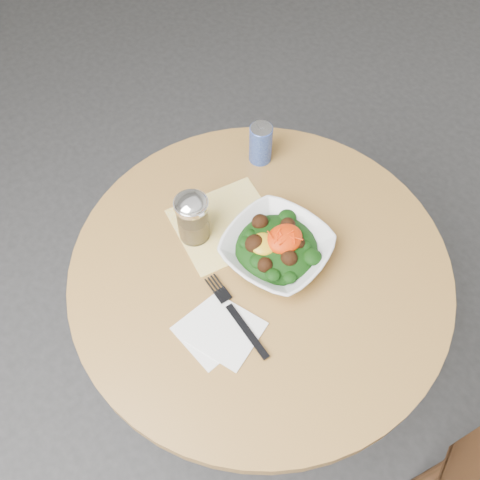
# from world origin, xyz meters

# --- Properties ---
(ground) EXTENTS (6.00, 6.00, 0.00)m
(ground) POSITION_xyz_m (0.00, 0.00, 0.00)
(ground) COLOR #2C2C2E
(ground) RESTS_ON ground
(table) EXTENTS (0.90, 0.90, 0.75)m
(table) POSITION_xyz_m (0.00, 0.00, 0.55)
(table) COLOR black
(table) RESTS_ON ground
(cloth_napkin) EXTENTS (0.28, 0.26, 0.00)m
(cloth_napkin) POSITION_xyz_m (0.01, 0.14, 0.75)
(cloth_napkin) COLOR #DBA90B
(cloth_napkin) RESTS_ON table
(paper_napkins) EXTENTS (0.18, 0.18, 0.00)m
(paper_napkins) POSITION_xyz_m (-0.18, -0.07, 0.75)
(paper_napkins) COLOR white
(paper_napkins) RESTS_ON table
(salad_bowl) EXTENTS (0.29, 0.29, 0.09)m
(salad_bowl) POSITION_xyz_m (0.05, -0.00, 0.78)
(salad_bowl) COLOR silver
(salad_bowl) RESTS_ON table
(fork) EXTENTS (0.05, 0.23, 0.00)m
(fork) POSITION_xyz_m (-0.12, -0.06, 0.76)
(fork) COLOR black
(fork) RESTS_ON table
(spice_shaker) EXTENTS (0.08, 0.08, 0.14)m
(spice_shaker) POSITION_xyz_m (-0.07, 0.17, 0.82)
(spice_shaker) COLOR silver
(spice_shaker) RESTS_ON table
(beverage_can) EXTENTS (0.06, 0.06, 0.12)m
(beverage_can) POSITION_xyz_m (0.22, 0.25, 0.81)
(beverage_can) COLOR navy
(beverage_can) RESTS_ON table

